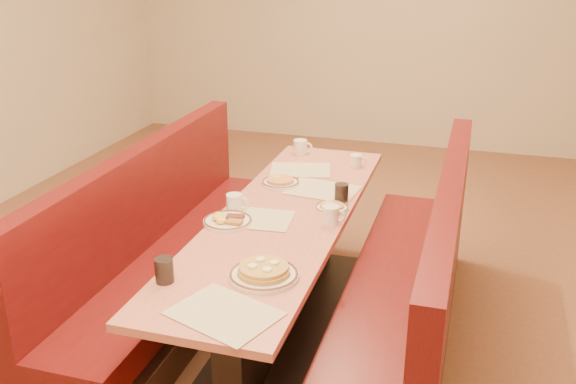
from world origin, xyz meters
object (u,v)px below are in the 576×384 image
(booth_left, at_px, (169,259))
(soda_tumbler_mid, at_px, (341,193))
(diner_table, at_px, (283,274))
(soda_tumbler_near, at_px, (164,270))
(coffee_mug_b, at_px, (235,202))
(eggs_plate, at_px, (227,220))
(coffee_mug_d, at_px, (301,147))
(pancake_plate, at_px, (264,273))
(booth_right, at_px, (411,295))
(coffee_mug_c, at_px, (356,161))
(coffee_mug_a, at_px, (331,215))

(booth_left, bearing_deg, soda_tumbler_mid, 15.75)
(diner_table, bearing_deg, booth_left, 180.00)
(diner_table, xyz_separation_m, soda_tumbler_near, (-0.28, -0.87, 0.43))
(diner_table, relative_size, coffee_mug_b, 19.44)
(booth_left, relative_size, eggs_plate, 9.41)
(coffee_mug_d, bearing_deg, soda_tumbler_near, -102.80)
(pancake_plate, xyz_separation_m, coffee_mug_d, (-0.34, 1.79, 0.03))
(coffee_mug_d, xyz_separation_m, soda_tumbler_near, (-0.08, -1.96, 0.00))
(booth_right, distance_m, soda_tumbler_mid, 0.70)
(diner_table, distance_m, booth_left, 0.73)
(booth_left, xyz_separation_m, eggs_plate, (0.48, -0.19, 0.40))
(coffee_mug_c, distance_m, soda_tumbler_mid, 0.64)
(eggs_plate, distance_m, coffee_mug_a, 0.56)
(pancake_plate, xyz_separation_m, coffee_mug_b, (-0.41, 0.69, 0.03))
(diner_table, relative_size, soda_tumbler_mid, 22.49)
(booth_left, bearing_deg, coffee_mug_c, 43.74)
(eggs_plate, bearing_deg, coffee_mug_a, 16.53)
(eggs_plate, xyz_separation_m, soda_tumbler_mid, (0.52, 0.48, 0.04))
(soda_tumbler_near, bearing_deg, pancake_plate, 21.78)
(diner_table, distance_m, soda_tumbler_mid, 0.58)
(pancake_plate, distance_m, soda_tumbler_mid, 1.00)
(diner_table, height_order, coffee_mug_b, coffee_mug_b)
(eggs_plate, xyz_separation_m, coffee_mug_b, (-0.02, 0.17, 0.03))
(booth_left, bearing_deg, diner_table, 0.00)
(eggs_plate, relative_size, coffee_mug_a, 2.04)
(booth_right, bearing_deg, coffee_mug_b, -178.83)
(coffee_mug_b, xyz_separation_m, soda_tumbler_near, (-0.00, -0.85, 0.01))
(pancake_plate, bearing_deg, diner_table, 100.44)
(eggs_plate, xyz_separation_m, soda_tumbler_near, (-0.02, -0.68, 0.04))
(coffee_mug_c, distance_m, soda_tumbler_near, 1.86)
(eggs_plate, bearing_deg, soda_tumbler_mid, 42.29)
(coffee_mug_c, bearing_deg, pancake_plate, -105.25)
(diner_table, distance_m, coffee_mug_b, 0.51)
(soda_tumbler_mid, bearing_deg, diner_table, -133.60)
(coffee_mug_b, bearing_deg, diner_table, -5.71)
(soda_tumbler_mid, bearing_deg, booth_right, -31.35)
(pancake_plate, bearing_deg, soda_tumbler_mid, 82.06)
(coffee_mug_a, distance_m, soda_tumbler_near, 1.01)
(coffee_mug_a, xyz_separation_m, soda_tumbler_near, (-0.56, -0.84, 0.01))
(coffee_mug_b, bearing_deg, coffee_mug_a, -11.42)
(eggs_plate, xyz_separation_m, coffee_mug_a, (0.54, 0.16, 0.04))
(eggs_plate, bearing_deg, diner_table, 37.31)
(coffee_mug_a, bearing_deg, booth_right, 3.07)
(diner_table, xyz_separation_m, eggs_plate, (-0.26, -0.19, 0.39))
(eggs_plate, xyz_separation_m, coffee_mug_d, (0.05, 1.28, 0.04))
(pancake_plate, xyz_separation_m, eggs_plate, (-0.39, 0.51, -0.01))
(diner_table, relative_size, soda_tumbler_near, 21.58)
(coffee_mug_d, bearing_deg, coffee_mug_b, -104.30)
(eggs_plate, bearing_deg, coffee_mug_c, 66.51)
(soda_tumbler_near, relative_size, soda_tumbler_mid, 1.04)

